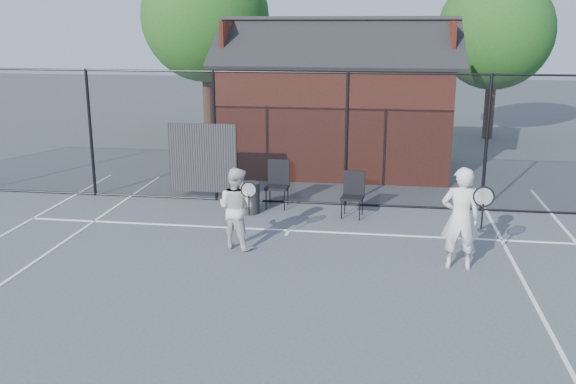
# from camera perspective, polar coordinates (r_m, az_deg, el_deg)

# --- Properties ---
(ground) EXTENTS (80.00, 80.00, 0.00)m
(ground) POSITION_cam_1_polar(r_m,az_deg,el_deg) (10.06, -2.46, -8.75)
(ground) COLOR #464B50
(ground) RESTS_ON ground
(court_lines) EXTENTS (11.02, 18.00, 0.01)m
(court_lines) POSITION_cam_1_polar(r_m,az_deg,el_deg) (8.89, -4.10, -12.08)
(court_lines) COLOR white
(court_lines) RESTS_ON ground
(fence) EXTENTS (22.04, 3.00, 3.00)m
(fence) POSITION_cam_1_polar(r_m,az_deg,el_deg) (14.43, 0.03, 4.55)
(fence) COLOR black
(fence) RESTS_ON ground
(clubhouse) EXTENTS (6.50, 4.36, 4.19)m
(clubhouse) POSITION_cam_1_polar(r_m,az_deg,el_deg) (18.25, 4.41, 7.19)
(clubhouse) COLOR maroon
(clubhouse) RESTS_ON ground
(tree_left) EXTENTS (4.48, 4.48, 6.44)m
(tree_left) POSITION_cam_1_polar(r_m,az_deg,el_deg) (23.41, -7.35, 15.13)
(tree_left) COLOR black
(tree_left) RESTS_ON ground
(tree_right) EXTENTS (3.97, 3.97, 5.70)m
(tree_right) POSITION_cam_1_polar(r_m,az_deg,el_deg) (23.84, 17.95, 13.39)
(tree_right) COLOR black
(tree_right) RESTS_ON ground
(player_front) EXTENTS (0.78, 0.58, 1.75)m
(player_front) POSITION_cam_1_polar(r_m,az_deg,el_deg) (11.04, 15.09, -2.25)
(player_front) COLOR silver
(player_front) RESTS_ON ground
(player_back) EXTENTS (0.90, 0.81, 1.51)m
(player_back) POSITION_cam_1_polar(r_m,az_deg,el_deg) (11.71, -4.62, -1.42)
(player_back) COLOR silver
(player_back) RESTS_ON ground
(chair_left) EXTENTS (0.51, 0.53, 0.95)m
(chair_left) POSITION_cam_1_polar(r_m,az_deg,el_deg) (13.63, 5.74, -0.32)
(chair_left) COLOR black
(chair_left) RESTS_ON ground
(chair_right) EXTENTS (0.51, 0.53, 1.03)m
(chair_right) POSITION_cam_1_polar(r_m,az_deg,el_deg) (14.27, -0.98, 0.61)
(chair_right) COLOR black
(chair_right) RESTS_ON ground
(waste_bin) EXTENTS (0.50, 0.50, 0.67)m
(waste_bin) POSITION_cam_1_polar(r_m,az_deg,el_deg) (13.94, -3.48, -0.52)
(waste_bin) COLOR black
(waste_bin) RESTS_ON ground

